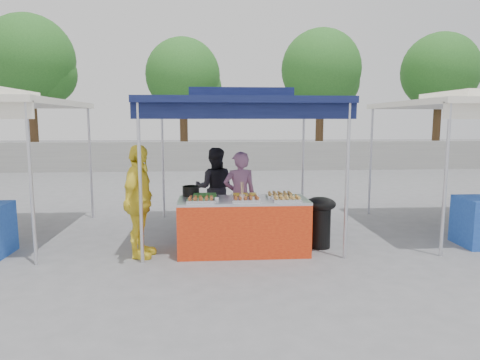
{
  "coord_description": "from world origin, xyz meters",
  "views": [
    {
      "loc": [
        -0.51,
        -6.58,
        2.05
      ],
      "look_at": [
        0.0,
        0.6,
        1.05
      ],
      "focal_mm": 32.0,
      "sensor_mm": 36.0,
      "label": 1
    }
  ],
  "objects": [
    {
      "name": "skewer_cup",
      "position": [
        -0.04,
        -0.36,
        0.91
      ],
      "size": [
        0.09,
        0.09,
        0.11
      ],
      "primitive_type": "cylinder",
      "color": "silver",
      "rests_on": "vendor_table"
    },
    {
      "name": "crate_left",
      "position": [
        -0.53,
        0.47,
        0.16
      ],
      "size": [
        0.55,
        0.38,
        0.33
      ],
      "primitive_type": "cube",
      "color": "#1636B9",
      "rests_on": "ground_plane"
    },
    {
      "name": "food_tray_fl",
      "position": [
        -0.65,
        -0.34,
        0.88
      ],
      "size": [
        0.42,
        0.3,
        0.07
      ],
      "color": "white",
      "rests_on": "vendor_table"
    },
    {
      "name": "food_tray_bl",
      "position": [
        -0.59,
        -0.03,
        0.88
      ],
      "size": [
        0.42,
        0.3,
        0.07
      ],
      "color": "white",
      "rests_on": "vendor_table"
    },
    {
      "name": "tree_2",
      "position": [
        4.68,
        12.95,
        4.21
      ],
      "size": [
        3.62,
        3.58,
        6.16
      ],
      "color": "#4A311C",
      "rests_on": "ground_plane"
    },
    {
      "name": "tree_0",
      "position": [
        -8.21,
        13.31,
        4.56
      ],
      "size": [
        3.88,
        3.88,
        6.66
      ],
      "color": "#4A311C",
      "rests_on": "ground_plane"
    },
    {
      "name": "crate_right",
      "position": [
        0.25,
        0.69,
        0.13
      ],
      "size": [
        0.44,
        0.31,
        0.27
      ],
      "primitive_type": "cube",
      "color": "#1636B9",
      "rests_on": "ground_plane"
    },
    {
      "name": "ground_plane",
      "position": [
        0.0,
        0.0,
        0.0
      ],
      "size": [
        80.0,
        80.0,
        0.0
      ],
      "primitive_type": "plane",
      "color": "slate"
    },
    {
      "name": "food_tray_fr",
      "position": [
        0.63,
        -0.34,
        0.88
      ],
      "size": [
        0.42,
        0.3,
        0.07
      ],
      "color": "white",
      "rests_on": "vendor_table"
    },
    {
      "name": "main_canopy",
      "position": [
        0.0,
        0.97,
        2.37
      ],
      "size": [
        3.2,
        3.2,
        2.57
      ],
      "color": "silver",
      "rests_on": "ground_plane"
    },
    {
      "name": "back_wall",
      "position": [
        0.0,
        11.0,
        0.6
      ],
      "size": [
        40.0,
        0.25,
        1.2
      ],
      "primitive_type": "cube",
      "color": "gray",
      "rests_on": "ground_plane"
    },
    {
      "name": "food_tray_bm",
      "position": [
        0.03,
        0.01,
        0.88
      ],
      "size": [
        0.42,
        0.3,
        0.07
      ],
      "color": "white",
      "rests_on": "vendor_table"
    },
    {
      "name": "cooking_pot",
      "position": [
        -0.82,
        0.25,
        0.93
      ],
      "size": [
        0.27,
        0.27,
        0.16
      ],
      "primitive_type": "cylinder",
      "color": "black",
      "rests_on": "vendor_table"
    },
    {
      "name": "vendor_woman",
      "position": [
        -0.0,
        0.6,
        0.77
      ],
      "size": [
        0.6,
        0.42,
        1.54
      ],
      "primitive_type": "imported",
      "rotation": [
        0.0,
        0.0,
        3.25
      ],
      "color": "#9C638D",
      "rests_on": "ground_plane"
    },
    {
      "name": "customer_person",
      "position": [
        -1.57,
        -0.21,
        0.85
      ],
      "size": [
        0.6,
        1.06,
        1.7
      ],
      "primitive_type": "imported",
      "rotation": [
        0.0,
        0.0,
        1.38
      ],
      "color": "yellow",
      "rests_on": "ground_plane"
    },
    {
      "name": "helper_man",
      "position": [
        -0.42,
        1.53,
        0.77
      ],
      "size": [
        0.8,
        0.65,
        1.55
      ],
      "primitive_type": "imported",
      "rotation": [
        0.0,
        0.0,
        3.05
      ],
      "color": "#222227",
      "rests_on": "ground_plane"
    },
    {
      "name": "food_tray_br",
      "position": [
        0.59,
        -0.01,
        0.88
      ],
      "size": [
        0.42,
        0.3,
        0.07
      ],
      "color": "white",
      "rests_on": "vendor_table"
    },
    {
      "name": "food_tray_fm",
      "position": [
        0.02,
        -0.34,
        0.88
      ],
      "size": [
        0.42,
        0.3,
        0.07
      ],
      "color": "white",
      "rests_on": "vendor_table"
    },
    {
      "name": "crate_stacked",
      "position": [
        0.25,
        0.69,
        0.39
      ],
      "size": [
        0.42,
        0.29,
        0.25
      ],
      "primitive_type": "cube",
      "color": "#1636B9",
      "rests_on": "crate_right"
    },
    {
      "name": "vendor_table",
      "position": [
        0.0,
        -0.1,
        0.43
      ],
      "size": [
        2.0,
        0.8,
        0.85
      ],
      "color": "red",
      "rests_on": "ground_plane"
    },
    {
      "name": "wok_burner",
      "position": [
        1.26,
        0.08,
        0.49
      ],
      "size": [
        0.5,
        0.5,
        0.84
      ],
      "rotation": [
        0.0,
        0.0,
        0.32
      ],
      "color": "black",
      "rests_on": "ground_plane"
    },
    {
      "name": "tree_1",
      "position": [
        -1.55,
        13.4,
        3.95
      ],
      "size": [
        3.44,
        3.36,
        5.78
      ],
      "color": "#4A311C",
      "rests_on": "ground_plane"
    },
    {
      "name": "tree_3",
      "position": [
        10.53,
        13.44,
        4.22
      ],
      "size": [
        3.63,
        3.59,
        6.17
      ],
      "color": "#4A311C",
      "rests_on": "ground_plane"
    }
  ]
}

